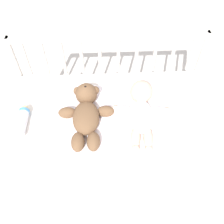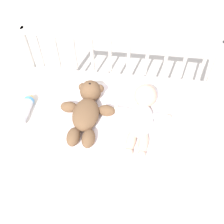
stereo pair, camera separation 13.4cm
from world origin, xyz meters
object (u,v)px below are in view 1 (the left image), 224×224
at_px(small_pillow, 180,81).
at_px(teddy_bear, 86,112).
at_px(baby_bottle, 22,120).
at_px(baby, 141,109).

bearing_deg(small_pillow, teddy_bear, -158.42).
bearing_deg(baby_bottle, baby, 2.46).
bearing_deg(baby, small_pillow, 39.38).
xyz_separation_m(baby, small_pillow, (0.27, 0.22, -0.02)).
bearing_deg(small_pillow, baby_bottle, -164.95).
distance_m(teddy_bear, baby, 0.30).
xyz_separation_m(baby, baby_bottle, (-0.65, -0.03, -0.02)).
distance_m(baby, baby_bottle, 0.65).
bearing_deg(teddy_bear, baby_bottle, -176.54).
bearing_deg(baby, teddy_bear, -178.67).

